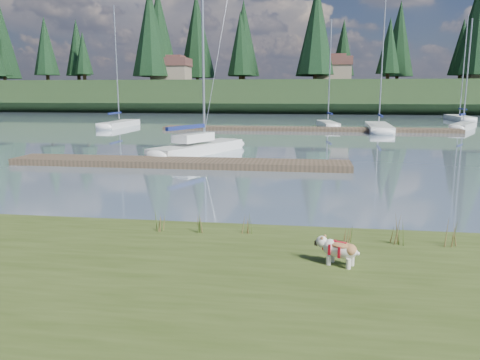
# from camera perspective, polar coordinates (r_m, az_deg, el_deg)

# --- Properties ---
(ground) EXTENTS (200.00, 200.00, 0.00)m
(ground) POSITION_cam_1_polar(r_m,az_deg,el_deg) (42.33, 5.47, 6.03)
(ground) COLOR gray
(ground) RESTS_ON ground
(bank) EXTENTS (60.00, 9.00, 0.35)m
(bank) POSITION_cam_1_polar(r_m,az_deg,el_deg) (7.24, -9.06, -16.28)
(bank) COLOR #3D4D1D
(bank) RESTS_ON ground
(ridge) EXTENTS (200.00, 20.00, 5.00)m
(ridge) POSITION_cam_1_polar(r_m,az_deg,el_deg) (85.17, 6.93, 10.04)
(ridge) COLOR #1D3118
(ridge) RESTS_ON ground
(bulldog) EXTENTS (0.83, 0.56, 0.49)m
(bulldog) POSITION_cam_1_polar(r_m,az_deg,el_deg) (8.71, 12.01, -8.20)
(bulldog) COLOR silver
(bulldog) RESTS_ON bank
(sailboat_main) EXTENTS (4.59, 7.79, 11.39)m
(sailboat_main) POSITION_cam_1_polar(r_m,az_deg,el_deg) (26.82, -4.43, 4.24)
(sailboat_main) COLOR white
(sailboat_main) RESTS_ON ground
(dock_near) EXTENTS (16.00, 2.00, 0.30)m
(dock_near) POSITION_cam_1_polar(r_m,az_deg,el_deg) (22.22, -7.57, 2.12)
(dock_near) COLOR #4C3D2C
(dock_near) RESTS_ON ground
(dock_far) EXTENTS (26.00, 2.20, 0.30)m
(dock_far) POSITION_cam_1_polar(r_m,az_deg,el_deg) (42.27, 8.20, 6.17)
(dock_far) COLOR #4C3D2C
(dock_far) RESTS_ON ground
(sailboat_bg_0) EXTENTS (1.67, 7.98, 11.55)m
(sailboat_bg_0) POSITION_cam_1_polar(r_m,az_deg,el_deg) (48.41, -14.17, 6.72)
(sailboat_bg_0) COLOR white
(sailboat_bg_0) RESTS_ON ground
(sailboat_bg_2) EXTENTS (2.18, 6.79, 10.17)m
(sailboat_bg_2) POSITION_cam_1_polar(r_m,az_deg,el_deg) (46.97, 10.54, 6.77)
(sailboat_bg_2) COLOR white
(sailboat_bg_2) RESTS_ON ground
(sailboat_bg_3) EXTENTS (2.44, 9.71, 13.94)m
(sailboat_bg_3) POSITION_cam_1_polar(r_m,az_deg,el_deg) (44.59, 16.45, 6.29)
(sailboat_bg_3) COLOR white
(sailboat_bg_3) RESTS_ON ground
(sailboat_bg_4) EXTENTS (4.11, 6.52, 9.93)m
(sailboat_bg_4) POSITION_cam_1_polar(r_m,az_deg,el_deg) (48.52, 25.64, 6.01)
(sailboat_bg_4) COLOR white
(sailboat_bg_4) RESTS_ON ground
(sailboat_bg_5) EXTENTS (1.91, 8.74, 12.35)m
(sailboat_bg_5) POSITION_cam_1_polar(r_m,az_deg,el_deg) (63.62, 24.99, 6.94)
(sailboat_bg_5) COLOR white
(sailboat_bg_5) RESTS_ON ground
(weed_0) EXTENTS (0.17, 0.14, 0.51)m
(weed_0) POSITION_cam_1_polar(r_m,az_deg,el_deg) (10.48, -5.06, -5.27)
(weed_0) COLOR #475B23
(weed_0) RESTS_ON bank
(weed_1) EXTENTS (0.17, 0.14, 0.46)m
(weed_1) POSITION_cam_1_polar(r_m,az_deg,el_deg) (10.40, 0.98, -5.46)
(weed_1) COLOR #475B23
(weed_1) RESTS_ON bank
(weed_2) EXTENTS (0.17, 0.14, 0.65)m
(weed_2) POSITION_cam_1_polar(r_m,az_deg,el_deg) (10.16, 18.66, -5.97)
(weed_2) COLOR #475B23
(weed_2) RESTS_ON bank
(weed_3) EXTENTS (0.17, 0.14, 0.51)m
(weed_3) POSITION_cam_1_polar(r_m,az_deg,el_deg) (10.73, -9.74, -5.00)
(weed_3) COLOR #475B23
(weed_3) RESTS_ON bank
(weed_4) EXTENTS (0.17, 0.14, 0.37)m
(weed_4) POSITION_cam_1_polar(r_m,az_deg,el_deg) (10.05, 13.10, -6.56)
(weed_4) COLOR #475B23
(weed_4) RESTS_ON bank
(weed_5) EXTENTS (0.17, 0.14, 0.61)m
(weed_5) POSITION_cam_1_polar(r_m,az_deg,el_deg) (10.43, 24.35, -6.04)
(weed_5) COLOR #475B23
(weed_5) RESTS_ON bank
(mud_lip) EXTENTS (60.00, 0.50, 0.14)m
(mud_lip) POSITION_cam_1_polar(r_m,az_deg,el_deg) (11.25, -2.41, -6.74)
(mud_lip) COLOR #33281C
(mud_lip) RESTS_ON ground
(conifer_1) EXTENTS (4.40, 4.40, 11.30)m
(conifer_1) POSITION_cam_1_polar(r_m,az_deg,el_deg) (93.47, -19.24, 14.98)
(conifer_1) COLOR #382619
(conifer_1) RESTS_ON ridge
(conifer_2) EXTENTS (6.60, 6.60, 16.05)m
(conifer_2) POSITION_cam_1_polar(r_m,az_deg,el_deg) (85.16, -10.88, 17.37)
(conifer_2) COLOR #382619
(conifer_2) RESTS_ON ridge
(conifer_3) EXTENTS (4.84, 4.84, 12.25)m
(conifer_3) POSITION_cam_1_polar(r_m,az_deg,el_deg) (85.39, 0.05, 16.32)
(conifer_3) COLOR #382619
(conifer_3) RESTS_ON ridge
(conifer_4) EXTENTS (6.16, 6.16, 15.10)m
(conifer_4) POSITION_cam_1_polar(r_m,az_deg,el_deg) (78.74, 9.28, 17.65)
(conifer_4) COLOR #382619
(conifer_4) RESTS_ON ridge
(conifer_5) EXTENTS (3.96, 3.96, 10.35)m
(conifer_5) POSITION_cam_1_polar(r_m,az_deg,el_deg) (83.49, 17.74, 15.33)
(conifer_5) COLOR #382619
(conifer_5) RESTS_ON ridge
(conifer_6) EXTENTS (7.04, 7.04, 17.00)m
(conifer_6) POSITION_cam_1_polar(r_m,az_deg,el_deg) (84.92, 27.17, 16.75)
(conifer_6) COLOR #382619
(conifer_6) RESTS_ON ridge
(house_0) EXTENTS (6.30, 5.30, 4.65)m
(house_0) POSITION_cam_1_polar(r_m,az_deg,el_deg) (85.66, -8.33, 13.23)
(house_0) COLOR gray
(house_0) RESTS_ON ridge
(house_1) EXTENTS (6.30, 5.30, 4.65)m
(house_1) POSITION_cam_1_polar(r_m,az_deg,el_deg) (83.33, 11.21, 13.21)
(house_1) COLOR gray
(house_1) RESTS_ON ridge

